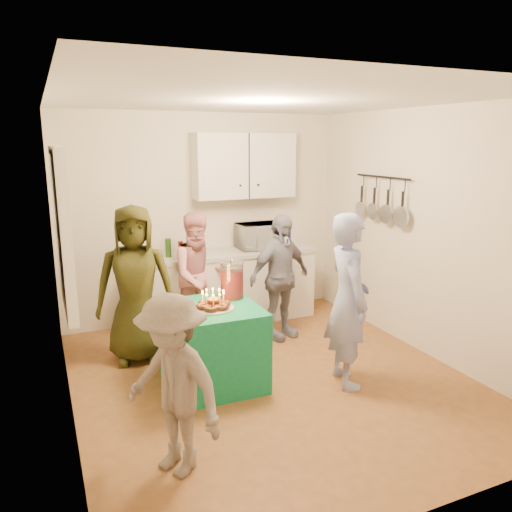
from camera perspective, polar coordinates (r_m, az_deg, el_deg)
name	(u,v)px	position (r m, az deg, el deg)	size (l,w,h in m)	color
floor	(270,379)	(4.98, 1.67, -13.85)	(4.00, 4.00, 0.00)	brown
ceiling	(272,99)	(4.46, 1.90, 17.50)	(4.00, 4.00, 0.00)	white
back_wall	(204,218)	(6.38, -5.99, 4.35)	(3.60, 3.60, 0.00)	silver
left_wall	(61,267)	(4.12, -21.44, -1.22)	(4.00, 4.00, 0.00)	silver
right_wall	(426,234)	(5.55, 18.82, 2.44)	(4.00, 4.00, 0.00)	silver
window_night	(60,229)	(4.37, -21.51, 2.89)	(0.04, 1.00, 1.20)	black
counter	(228,288)	(6.36, -3.25, -3.67)	(2.20, 0.58, 0.86)	white
countertop	(227,253)	(6.24, -3.31, 0.33)	(2.24, 0.62, 0.05)	beige
upper_cabinet	(244,166)	(6.35, -1.34, 10.27)	(1.30, 0.30, 0.80)	white
pot_rack	(380,199)	(5.99, 13.94, 6.38)	(0.12, 1.00, 0.60)	black
microwave	(260,236)	(6.37, 0.50, 2.32)	(0.58, 0.39, 0.32)	white
party_table	(212,346)	(4.76, -5.01, -10.17)	(0.85, 0.85, 0.76)	#137D4C
donut_cake	(213,299)	(4.55, -4.92, -4.96)	(0.38, 0.38, 0.18)	#381C0C
punch_jar	(232,281)	(4.83, -2.76, -2.87)	(0.22, 0.22, 0.34)	#B20E14
man_birthday	(348,300)	(4.69, 10.46, -5.01)	(0.60, 0.39, 1.63)	#98A3DE
woman_back_left	(135,284)	(5.25, -13.62, -3.18)	(0.80, 0.52, 1.64)	#515117
woman_back_center	(200,276)	(5.78, -6.44, -2.26)	(0.72, 0.56, 1.47)	#DA7289
woman_back_right	(280,277)	(5.74, 2.74, -2.41)	(0.85, 0.36, 1.46)	#0F0F34
child_near_left	(173,385)	(3.52, -9.46, -14.38)	(0.83, 0.48, 1.28)	#655851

